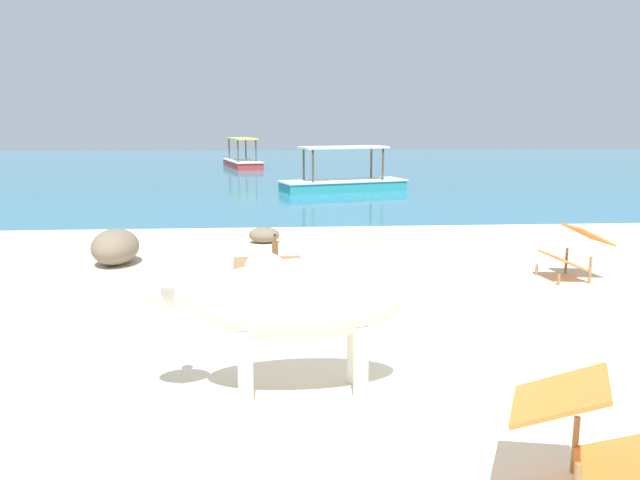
{
  "coord_description": "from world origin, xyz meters",
  "views": [
    {
      "loc": [
        -0.71,
        -4.6,
        2.0
      ],
      "look_at": [
        -0.16,
        3.0,
        0.55
      ],
      "focal_mm": 34.92,
      "sensor_mm": 36.0,
      "label": 1
    }
  ],
  "objects_px": {
    "boat_red": "(242,161)",
    "bottle": "(275,250)",
    "low_bench_table": "(268,267)",
    "deck_chair_far": "(590,432)",
    "deck_chair_near": "(575,249)",
    "cow": "(294,301)",
    "boat_teal": "(343,182)"
  },
  "relations": [
    {
      "from": "boat_red",
      "to": "bottle",
      "type": "bearing_deg",
      "value": -10.03
    },
    {
      "from": "low_bench_table",
      "to": "deck_chair_far",
      "type": "distance_m",
      "value": 4.27
    },
    {
      "from": "bottle",
      "to": "deck_chair_near",
      "type": "xyz_separation_m",
      "value": [
        3.78,
        0.67,
        -0.18
      ]
    },
    {
      "from": "cow",
      "to": "boat_red",
      "type": "xyz_separation_m",
      "value": [
        -1.56,
        23.42,
        -0.45
      ]
    },
    {
      "from": "low_bench_table",
      "to": "deck_chair_far",
      "type": "relative_size",
      "value": 0.85
    },
    {
      "from": "low_bench_table",
      "to": "deck_chair_near",
      "type": "distance_m",
      "value": 3.92
    },
    {
      "from": "deck_chair_near",
      "to": "deck_chair_far",
      "type": "distance_m",
      "value": 5.05
    },
    {
      "from": "deck_chair_near",
      "to": "boat_red",
      "type": "xyz_separation_m",
      "value": [
        -5.2,
        20.28,
        -0.13
      ]
    },
    {
      "from": "boat_teal",
      "to": "bottle",
      "type": "bearing_deg",
      "value": -116.82
    },
    {
      "from": "deck_chair_far",
      "to": "boat_teal",
      "type": "xyz_separation_m",
      "value": [
        0.37,
        15.11,
        -0.13
      ]
    },
    {
      "from": "low_bench_table",
      "to": "deck_chair_near",
      "type": "relative_size",
      "value": 0.95
    },
    {
      "from": "cow",
      "to": "deck_chair_far",
      "type": "height_order",
      "value": "cow"
    },
    {
      "from": "boat_red",
      "to": "boat_teal",
      "type": "bearing_deg",
      "value": 5.38
    },
    {
      "from": "bottle",
      "to": "low_bench_table",
      "type": "bearing_deg",
      "value": 167.28
    },
    {
      "from": "cow",
      "to": "low_bench_table",
      "type": "bearing_deg",
      "value": -87.23
    },
    {
      "from": "cow",
      "to": "boat_red",
      "type": "distance_m",
      "value": 23.47
    },
    {
      "from": "deck_chair_near",
      "to": "boat_red",
      "type": "bearing_deg",
      "value": -81.86
    },
    {
      "from": "bottle",
      "to": "boat_teal",
      "type": "relative_size",
      "value": 0.08
    },
    {
      "from": "boat_red",
      "to": "low_bench_table",
      "type": "bearing_deg",
      "value": -10.25
    },
    {
      "from": "deck_chair_far",
      "to": "boat_teal",
      "type": "relative_size",
      "value": 0.24
    },
    {
      "from": "deck_chair_near",
      "to": "deck_chair_far",
      "type": "relative_size",
      "value": 0.89
    },
    {
      "from": "boat_red",
      "to": "boat_teal",
      "type": "relative_size",
      "value": 1.0
    },
    {
      "from": "bottle",
      "to": "deck_chair_far",
      "type": "xyz_separation_m",
      "value": [
        1.61,
        -3.89,
        -0.18
      ]
    },
    {
      "from": "bottle",
      "to": "boat_red",
      "type": "relative_size",
      "value": 0.08
    },
    {
      "from": "bottle",
      "to": "boat_teal",
      "type": "xyz_separation_m",
      "value": [
        1.98,
        11.22,
        -0.31
      ]
    },
    {
      "from": "cow",
      "to": "low_bench_table",
      "type": "xyz_separation_m",
      "value": [
        -0.22,
        2.49,
        -0.33
      ]
    },
    {
      "from": "cow",
      "to": "boat_teal",
      "type": "relative_size",
      "value": 0.49
    },
    {
      "from": "cow",
      "to": "boat_red",
      "type": "relative_size",
      "value": 0.49
    },
    {
      "from": "deck_chair_near",
      "to": "deck_chair_far",
      "type": "bearing_deg",
      "value": 58.39
    },
    {
      "from": "cow",
      "to": "boat_teal",
      "type": "height_order",
      "value": "boat_teal"
    },
    {
      "from": "low_bench_table",
      "to": "bottle",
      "type": "distance_m",
      "value": 0.21
    },
    {
      "from": "deck_chair_near",
      "to": "bottle",
      "type": "bearing_deg",
      "value": 3.8
    }
  ]
}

